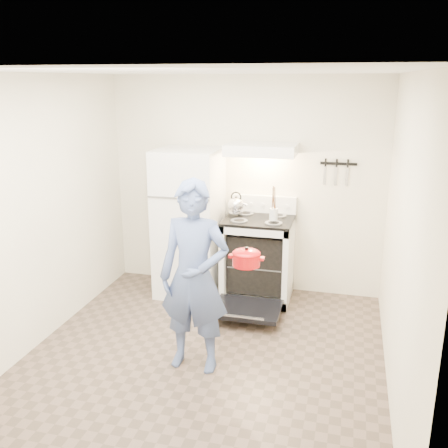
{
  "coord_description": "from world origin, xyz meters",
  "views": [
    {
      "loc": [
        1.18,
        -3.8,
        2.44
      ],
      "look_at": [
        -0.05,
        1.0,
        1.0
      ],
      "focal_mm": 40.0,
      "sensor_mm": 36.0,
      "label": 1
    }
  ],
  "objects_px": {
    "refrigerator": "(189,223)",
    "dutch_oven": "(246,259)",
    "stove_body": "(258,260)",
    "person": "(194,277)",
    "tea_kettle": "(236,204)"
  },
  "relations": [
    {
      "from": "tea_kettle",
      "to": "person",
      "type": "distance_m",
      "value": 1.64
    },
    {
      "from": "refrigerator",
      "to": "tea_kettle",
      "type": "xyz_separation_m",
      "value": [
        0.53,
        0.09,
        0.24
      ]
    },
    {
      "from": "tea_kettle",
      "to": "dutch_oven",
      "type": "distance_m",
      "value": 1.31
    },
    {
      "from": "refrigerator",
      "to": "person",
      "type": "distance_m",
      "value": 1.62
    },
    {
      "from": "refrigerator",
      "to": "stove_body",
      "type": "distance_m",
      "value": 0.9
    },
    {
      "from": "refrigerator",
      "to": "person",
      "type": "height_order",
      "value": "refrigerator"
    },
    {
      "from": "tea_kettle",
      "to": "dutch_oven",
      "type": "height_order",
      "value": "tea_kettle"
    },
    {
      "from": "tea_kettle",
      "to": "dutch_oven",
      "type": "bearing_deg",
      "value": -72.81
    },
    {
      "from": "dutch_oven",
      "to": "tea_kettle",
      "type": "bearing_deg",
      "value": 107.19
    },
    {
      "from": "stove_body",
      "to": "dutch_oven",
      "type": "xyz_separation_m",
      "value": [
        0.1,
        -1.17,
        0.43
      ]
    },
    {
      "from": "refrigerator",
      "to": "stove_body",
      "type": "bearing_deg",
      "value": 1.77
    },
    {
      "from": "stove_body",
      "to": "dutch_oven",
      "type": "relative_size",
      "value": 2.87
    },
    {
      "from": "refrigerator",
      "to": "dutch_oven",
      "type": "bearing_deg",
      "value": -51.35
    },
    {
      "from": "person",
      "to": "stove_body",
      "type": "bearing_deg",
      "value": 81.53
    },
    {
      "from": "refrigerator",
      "to": "tea_kettle",
      "type": "relative_size",
      "value": 6.23
    }
  ]
}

